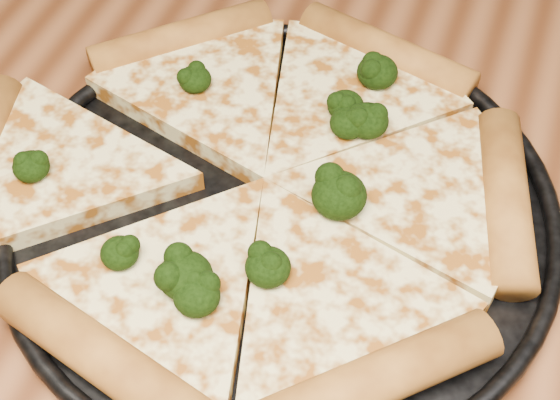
% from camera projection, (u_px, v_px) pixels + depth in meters
% --- Properties ---
extents(pizza_pan, '(0.35, 0.35, 0.02)m').
position_uv_depth(pizza_pan, '(280.00, 208.00, 0.52)').
color(pizza_pan, black).
rests_on(pizza_pan, dining_table).
extents(pizza, '(0.39, 0.35, 0.03)m').
position_uv_depth(pizza, '(254.00, 180.00, 0.52)').
color(pizza, '#FFEB9C').
rests_on(pizza, pizza_pan).
extents(broccoli_florets, '(0.22, 0.24, 0.03)m').
position_uv_depth(broccoli_florets, '(274.00, 178.00, 0.51)').
color(broccoli_florets, black).
rests_on(broccoli_florets, pizza).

